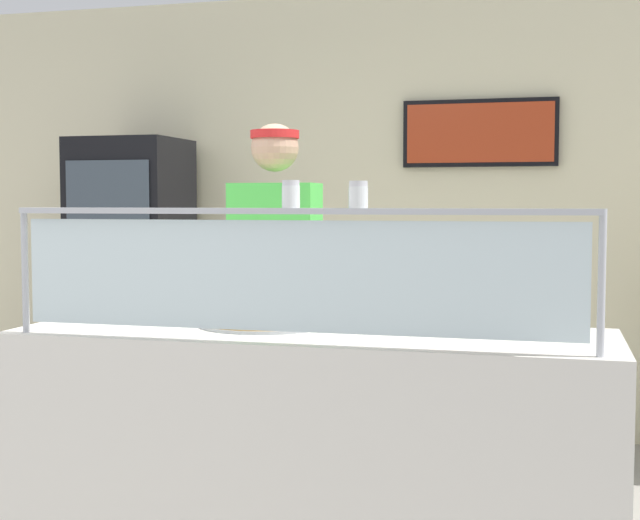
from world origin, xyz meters
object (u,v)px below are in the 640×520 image
object	(u,v)px
pizza_server	(269,316)
worker_figure	(276,295)
parmesan_shaker	(291,196)
pizza_tray	(264,321)
pepper_flake_shaker	(358,196)
drink_fridge	(132,285)

from	to	relation	value
pizza_server	worker_figure	bearing A→B (deg)	102.79
worker_figure	parmesan_shaker	bearing A→B (deg)	-69.44
pizza_server	parmesan_shaker	bearing A→B (deg)	-63.97
pizza_tray	pepper_flake_shaker	world-z (taller)	pepper_flake_shaker
pizza_server	parmesan_shaker	size ratio (longest dim) A/B	3.06
pepper_flake_shaker	worker_figure	distance (m)	1.16
pizza_tray	worker_figure	distance (m)	0.55
pizza_server	drink_fridge	distance (m)	2.36
pizza_server	worker_figure	distance (m)	0.57
drink_fridge	worker_figure	bearing A→B (deg)	-43.49
pizza_server	drink_fridge	world-z (taller)	drink_fridge
pepper_flake_shaker	drink_fridge	xyz separation A→B (m)	(-1.91, 2.19, -0.53)
pepper_flake_shaker	drink_fridge	world-z (taller)	drink_fridge
parmesan_shaker	pepper_flake_shaker	bearing A→B (deg)	0.00
parmesan_shaker	drink_fridge	xyz separation A→B (m)	(-1.69, 2.19, -0.54)
pepper_flake_shaker	parmesan_shaker	bearing A→B (deg)	180.00
pizza_tray	pizza_server	xyz separation A→B (m)	(0.02, -0.02, 0.02)
pepper_flake_shaker	worker_figure	bearing A→B (deg)	121.87
pizza_tray	pepper_flake_shaker	distance (m)	0.76
parmesan_shaker	worker_figure	bearing A→B (deg)	110.56
pizza_server	pepper_flake_shaker	size ratio (longest dim) A/B	3.19
pizza_tray	drink_fridge	distance (m)	2.33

